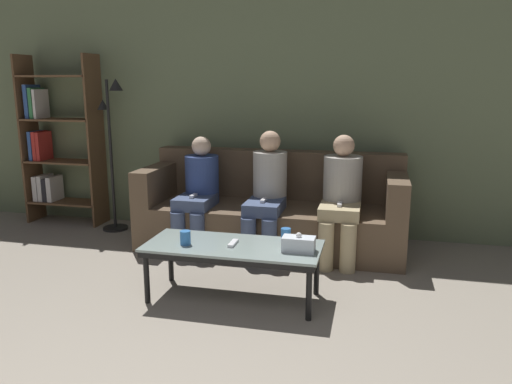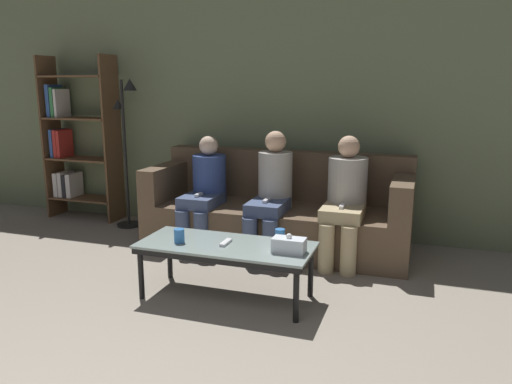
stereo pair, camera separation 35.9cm
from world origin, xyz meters
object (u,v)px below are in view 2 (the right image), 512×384
game_remote (226,242)px  seated_person_mid_right (345,196)px  seated_person_mid_left (272,191)px  couch (278,213)px  seated_person_left_end (205,189)px  tissue_box (289,245)px  bookshelf (74,143)px  coffee_table (226,249)px  standing_lamp (126,138)px  cup_near_left (179,236)px  cup_near_right (280,235)px

game_remote → seated_person_mid_right: (0.68, 1.04, 0.16)m
seated_person_mid_left → couch: bearing=90.0°
seated_person_left_end → seated_person_mid_left: bearing=-0.5°
couch → seated_person_left_end: size_ratio=2.34×
seated_person_left_end → seated_person_mid_left: seated_person_mid_left is taller
tissue_box → seated_person_mid_left: (-0.45, 1.06, 0.12)m
game_remote → tissue_box: bearing=-3.8°
couch → seated_person_mid_left: size_ratio=2.19×
game_remote → seated_person_left_end: (-0.63, 1.03, 0.13)m
tissue_box → game_remote: (-0.47, 0.03, -0.04)m
couch → bookshelf: bearing=173.7°
coffee_table → tissue_box: bearing=-3.8°
standing_lamp → seated_person_left_end: standing_lamp is taller
couch → seated_person_mid_right: 0.73m
bookshelf → couch: bearing=-6.3°
seated_person_left_end → coffee_table: bearing=-58.6°
coffee_table → couch: bearing=88.9°
couch → game_remote: bearing=-91.1°
tissue_box → bookshelf: size_ratio=0.12×
cup_near_left → seated_person_mid_left: bearing=72.4°
game_remote → seated_person_left_end: seated_person_left_end is taller
seated_person_mid_left → coffee_table: bearing=-91.3°
couch → game_remote: 1.26m
tissue_box → bookshelf: bearing=152.0°
game_remote → standing_lamp: bearing=140.5°
game_remote → cup_near_right: bearing=29.4°
couch → seated_person_mid_right: seated_person_mid_right is taller
seated_person_left_end → bookshelf: bearing=164.9°
cup_near_left → game_remote: bearing=13.5°
coffee_table → seated_person_left_end: size_ratio=1.20×
bookshelf → seated_person_mid_right: size_ratio=1.68×
cup_near_right → couch: bearing=106.8°
cup_near_left → seated_person_mid_right: (1.00, 1.12, 0.12)m
couch → game_remote: size_ratio=16.11×
cup_near_left → standing_lamp: standing_lamp is taller
game_remote → bookshelf: bearing=148.2°
cup_near_left → tissue_box: size_ratio=0.45×
cup_near_right → standing_lamp: standing_lamp is taller
bookshelf → standing_lamp: bearing=-10.3°
couch → cup_near_right: size_ratio=27.75×
cup_near_right → bookshelf: (-2.80, 1.33, 0.41)m
coffee_table → game_remote: 0.05m
seated_person_left_end → seated_person_mid_right: 1.30m
game_remote → seated_person_left_end: bearing=121.4°
cup_near_left → seated_person_mid_right: 1.50m
cup_near_right → seated_person_mid_right: bearing=68.5°
cup_near_left → coffee_table: bearing=13.5°
cup_near_left → seated_person_left_end: size_ratio=0.10×
tissue_box → bookshelf: 3.34m
cup_near_right → seated_person_left_end: 1.29m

